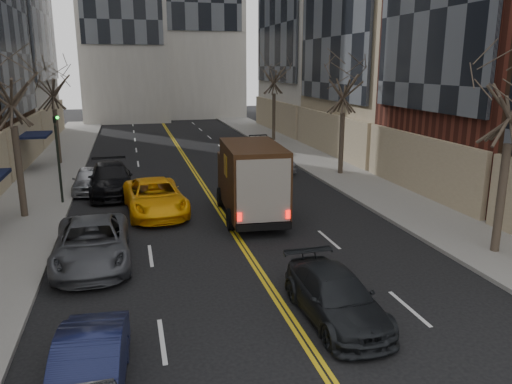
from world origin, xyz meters
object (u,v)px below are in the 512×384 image
observer_sedan (336,297)px  taxi (155,197)px  ups_truck (251,180)px  pedestrian (277,206)px

observer_sedan → taxi: bearing=109.0°
ups_truck → pedestrian: bearing=-56.9°
observer_sedan → taxi: taxi is taller
ups_truck → observer_sedan: bearing=-86.1°
taxi → pedestrian: size_ratio=3.17×
taxi → observer_sedan: bearing=-74.5°
ups_truck → observer_sedan: ups_truck is taller
ups_truck → taxi: 4.65m
observer_sedan → pedestrian: bearing=83.3°
ups_truck → taxi: ups_truck is taller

